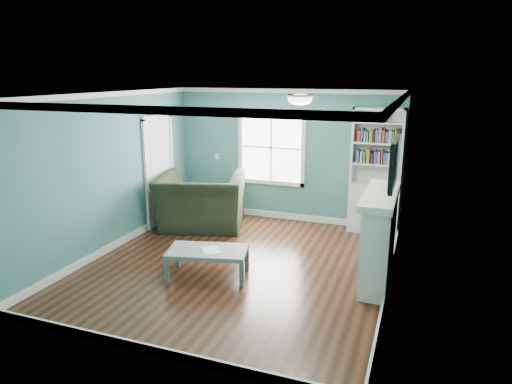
% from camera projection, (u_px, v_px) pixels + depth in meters
% --- Properties ---
extents(floor, '(5.00, 5.00, 0.00)m').
position_uv_depth(floor, '(238.00, 265.00, 7.08)').
color(floor, black).
rests_on(floor, ground).
extents(room_walls, '(5.00, 5.00, 5.00)m').
position_uv_depth(room_walls, '(237.00, 165.00, 6.68)').
color(room_walls, '#417B7A').
rests_on(room_walls, ground).
extents(trim, '(4.50, 5.00, 2.60)m').
position_uv_depth(trim, '(237.00, 188.00, 6.77)').
color(trim, white).
rests_on(trim, ground).
extents(window, '(1.40, 0.06, 1.50)m').
position_uv_depth(window, '(271.00, 148.00, 9.07)').
color(window, white).
rests_on(window, room_walls).
extents(bookshelf, '(0.90, 0.35, 2.31)m').
position_uv_depth(bookshelf, '(375.00, 184.00, 8.34)').
color(bookshelf, silver).
rests_on(bookshelf, ground).
extents(fireplace, '(0.44, 1.58, 1.30)m').
position_uv_depth(fireplace, '(380.00, 238.00, 6.41)').
color(fireplace, black).
rests_on(fireplace, ground).
extents(tv, '(0.06, 1.10, 0.65)m').
position_uv_depth(tv, '(395.00, 163.00, 6.09)').
color(tv, black).
rests_on(tv, fireplace).
extents(door, '(0.12, 0.98, 2.17)m').
position_uv_depth(door, '(159.00, 170.00, 8.83)').
color(door, silver).
rests_on(door, ground).
extents(ceiling_fixture, '(0.38, 0.38, 0.15)m').
position_uv_depth(ceiling_fixture, '(300.00, 99.00, 6.23)').
color(ceiling_fixture, white).
rests_on(ceiling_fixture, room_walls).
extents(light_switch, '(0.08, 0.01, 0.12)m').
position_uv_depth(light_switch, '(217.00, 156.00, 9.54)').
color(light_switch, white).
rests_on(light_switch, room_walls).
extents(recliner, '(1.82, 1.44, 1.39)m').
position_uv_depth(recliner, '(201.00, 192.00, 8.66)').
color(recliner, black).
rests_on(recliner, ground).
extents(coffee_table, '(1.25, 0.87, 0.41)m').
position_uv_depth(coffee_table, '(208.00, 253.00, 6.61)').
color(coffee_table, '#555D66').
rests_on(coffee_table, ground).
extents(paper_sheet, '(0.37, 0.38, 0.00)m').
position_uv_depth(paper_sheet, '(211.00, 250.00, 6.57)').
color(paper_sheet, white).
rests_on(paper_sheet, coffee_table).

